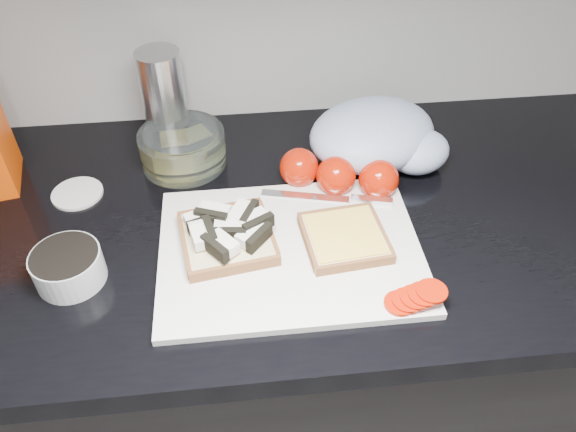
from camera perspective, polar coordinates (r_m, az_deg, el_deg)
The scene contains 13 objects.
base_cabinet at distance 1.31m, azimuth -5.93°, elevation -15.14°, with size 3.50×0.60×0.86m, color black.
countertop at distance 0.96m, azimuth -7.84°, elevation -0.72°, with size 3.50×0.64×0.04m, color black.
cutting_board at distance 0.87m, azimuth 0.22°, elevation -3.48°, with size 0.40×0.30×0.01m, color silver.
bread_left at distance 0.87m, azimuth -6.20°, elevation -1.89°, with size 0.16×0.16×0.04m.
bread_right at distance 0.87m, azimuth 5.77°, elevation -2.18°, with size 0.14×0.14×0.02m.
tomato_slices at distance 0.81m, azimuth 12.83°, elevation -8.05°, with size 0.10×0.06×0.02m.
knife at distance 0.94m, azimuth 5.63°, elevation 1.77°, with size 0.22×0.07×0.01m.
seed_tub at distance 0.87m, azimuth -21.47°, elevation -4.71°, with size 0.10×0.10×0.05m.
tub_lid at distance 1.03m, azimuth -20.61°, elevation 2.15°, with size 0.09×0.09×0.01m, color silver.
glass_bowl at distance 1.04m, azimuth -10.63°, elevation 6.79°, with size 0.15×0.15×0.06m.
steel_canister at distance 1.06m, azimuth -12.43°, elevation 11.44°, with size 0.08×0.08×0.19m, color #B6B7BB.
grocery_bag at distance 1.03m, azimuth 9.19°, elevation 7.98°, with size 0.29×0.26×0.10m.
whole_tomatoes at distance 0.96m, azimuth 5.06°, elevation 4.26°, with size 0.20×0.11×0.07m.
Camera 1 is at (0.05, 0.51, 1.53)m, focal length 35.00 mm.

